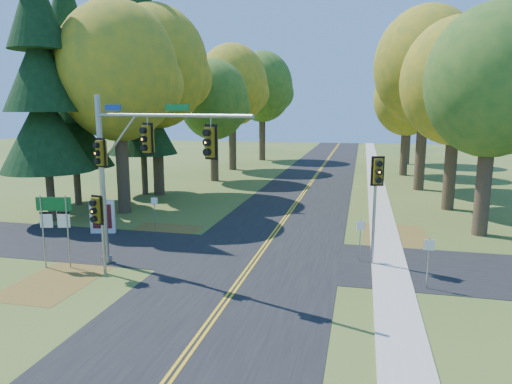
% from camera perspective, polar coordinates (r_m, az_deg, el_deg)
% --- Properties ---
extents(ground, '(160.00, 160.00, 0.00)m').
position_cam_1_polar(ground, '(20.70, -1.01, -9.73)').
color(ground, '#364F1B').
rests_on(ground, ground).
extents(road_main, '(8.00, 160.00, 0.02)m').
position_cam_1_polar(road_main, '(20.70, -1.01, -9.71)').
color(road_main, black).
rests_on(road_main, ground).
extents(road_cross, '(60.00, 6.00, 0.02)m').
position_cam_1_polar(road_cross, '(22.54, 0.24, -8.02)').
color(road_cross, black).
rests_on(road_cross, ground).
extents(centerline_left, '(0.10, 160.00, 0.01)m').
position_cam_1_polar(centerline_left, '(20.72, -1.28, -9.65)').
color(centerline_left, gold).
rests_on(centerline_left, road_main).
extents(centerline_right, '(0.10, 160.00, 0.01)m').
position_cam_1_polar(centerline_right, '(20.67, -0.74, -9.69)').
color(centerline_right, gold).
rests_on(centerline_right, road_main).
extents(sidewalk_east, '(1.60, 160.00, 0.06)m').
position_cam_1_polar(sidewalk_east, '(20.19, 16.63, -10.63)').
color(sidewalk_east, '#9E998E').
rests_on(sidewalk_east, ground).
extents(leaf_patch_w_near, '(4.00, 6.00, 0.00)m').
position_cam_1_polar(leaf_patch_w_near, '(26.45, -12.68, -5.49)').
color(leaf_patch_w_near, brown).
rests_on(leaf_patch_w_near, ground).
extents(leaf_patch_e, '(3.50, 8.00, 0.00)m').
position_cam_1_polar(leaf_patch_e, '(25.93, 17.20, -6.03)').
color(leaf_patch_e, brown).
rests_on(leaf_patch_e, ground).
extents(leaf_patch_w_far, '(3.00, 5.00, 0.00)m').
position_cam_1_polar(leaf_patch_w_far, '(21.27, -23.49, -10.05)').
color(leaf_patch_w_far, brown).
rests_on(leaf_patch_w_far, ground).
extents(tree_w_a, '(8.00, 8.00, 14.15)m').
position_cam_1_polar(tree_w_a, '(32.49, -16.72, 14.11)').
color(tree_w_a, '#38281C').
rests_on(tree_w_a, ground).
extents(tree_e_a, '(7.20, 7.20, 12.73)m').
position_cam_1_polar(tree_e_a, '(28.49, 27.58, 12.06)').
color(tree_e_a, '#38281C').
rests_on(tree_e_a, ground).
extents(tree_w_b, '(8.60, 8.60, 15.38)m').
position_cam_1_polar(tree_w_b, '(38.96, -12.38, 14.90)').
color(tree_w_b, '#38281C').
rests_on(tree_w_b, ground).
extents(tree_e_b, '(7.60, 7.60, 13.33)m').
position_cam_1_polar(tree_e_b, '(35.03, 23.90, 12.40)').
color(tree_e_b, '#38281C').
rests_on(tree_e_b, ground).
extents(tree_w_c, '(6.80, 6.80, 11.91)m').
position_cam_1_polar(tree_w_c, '(45.63, -5.24, 11.34)').
color(tree_w_c, '#38281C').
rests_on(tree_w_c, ground).
extents(tree_e_c, '(8.80, 8.80, 15.79)m').
position_cam_1_polar(tree_e_c, '(43.00, 20.59, 14.43)').
color(tree_e_c, '#38281C').
rests_on(tree_e_c, ground).
extents(tree_w_d, '(8.20, 8.20, 14.56)m').
position_cam_1_polar(tree_w_d, '(54.19, -2.91, 13.14)').
color(tree_w_d, '#38281C').
rests_on(tree_w_d, ground).
extents(tree_e_d, '(7.00, 7.00, 12.32)m').
position_cam_1_polar(tree_e_d, '(51.93, 18.45, 11.06)').
color(tree_e_d, '#38281C').
rests_on(tree_e_d, ground).
extents(tree_w_e, '(8.40, 8.40, 14.97)m').
position_cam_1_polar(tree_w_e, '(64.48, 0.88, 12.96)').
color(tree_w_e, '#38281C').
rests_on(tree_w_e, ground).
extents(tree_e_e, '(7.80, 7.80, 13.74)m').
position_cam_1_polar(tree_e_e, '(62.73, 18.75, 11.70)').
color(tree_e_e, '#38281C').
rests_on(tree_e_e, ground).
extents(pine_a, '(5.60, 5.60, 19.48)m').
position_cam_1_polar(pine_a, '(31.52, -25.30, 13.15)').
color(pine_a, '#38281C').
rests_on(pine_a, ground).
extents(pine_b, '(5.60, 5.60, 17.31)m').
position_cam_1_polar(pine_b, '(36.38, -22.13, 11.25)').
color(pine_b, '#38281C').
rests_on(pine_b, ground).
extents(pine_c, '(5.60, 5.60, 20.56)m').
position_cam_1_polar(pine_c, '(39.21, -14.27, 13.80)').
color(pine_c, '#38281C').
rests_on(pine_c, ground).
extents(traffic_mast, '(8.03, 3.24, 7.74)m').
position_cam_1_polar(traffic_mast, '(20.03, -15.26, 3.87)').
color(traffic_mast, gray).
rests_on(traffic_mast, ground).
extents(east_signal_pole, '(0.58, 0.68, 5.06)m').
position_cam_1_polar(east_signal_pole, '(20.98, 14.85, 1.03)').
color(east_signal_pole, '#97999F').
rests_on(east_signal_pole, ground).
extents(ped_signal_pole, '(0.56, 0.65, 3.55)m').
position_cam_1_polar(ped_signal_pole, '(20.43, -19.13, -2.88)').
color(ped_signal_pole, '#94959C').
rests_on(ped_signal_pole, ground).
extents(route_sign_cluster, '(1.53, 0.41, 3.34)m').
position_cam_1_polar(route_sign_cluster, '(22.28, -23.88, -2.88)').
color(route_sign_cluster, gray).
rests_on(route_sign_cluster, ground).
extents(info_kiosk, '(1.41, 0.54, 1.95)m').
position_cam_1_polar(info_kiosk, '(27.76, -18.64, -2.98)').
color(info_kiosk, silver).
rests_on(info_kiosk, ground).
extents(reg_sign_e_north, '(0.38, 0.11, 2.01)m').
position_cam_1_polar(reg_sign_e_north, '(22.05, 12.92, -4.99)').
color(reg_sign_e_north, gray).
rests_on(reg_sign_e_north, ground).
extents(reg_sign_e_south, '(0.40, 0.06, 2.11)m').
position_cam_1_polar(reg_sign_e_south, '(19.45, 20.77, -7.27)').
color(reg_sign_e_south, gray).
rests_on(reg_sign_e_south, ground).
extents(reg_sign_w, '(0.37, 0.13, 2.00)m').
position_cam_1_polar(reg_sign_w, '(27.81, -12.57, -1.83)').
color(reg_sign_w, gray).
rests_on(reg_sign_w, ground).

